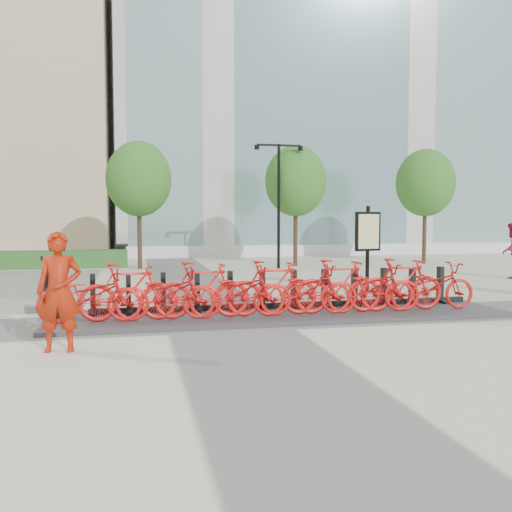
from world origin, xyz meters
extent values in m
plane|color=#B8BAA0|center=(0.00, 0.00, 0.00)|extent=(120.00, 120.00, 0.00)
cube|color=#37626F|center=(14.00, 26.00, 12.00)|extent=(32.00, 16.00, 24.00)
cube|color=#2F6633|center=(-5.00, 13.20, 0.35)|extent=(6.00, 1.20, 0.70)
cylinder|color=#332017|center=(-1.50, 12.00, 1.50)|extent=(0.18, 0.18, 3.00)
ellipsoid|color=#2E6921|center=(-1.50, 12.00, 3.60)|extent=(2.60, 2.60, 2.99)
cylinder|color=#332017|center=(5.00, 12.00, 1.50)|extent=(0.18, 0.18, 3.00)
ellipsoid|color=#2E6921|center=(5.00, 12.00, 3.60)|extent=(2.60, 2.60, 2.99)
cylinder|color=#332017|center=(11.00, 12.00, 1.50)|extent=(0.18, 0.18, 3.00)
ellipsoid|color=#2E6921|center=(11.00, 12.00, 3.60)|extent=(2.60, 2.60, 2.99)
cylinder|color=black|center=(4.00, 11.00, 2.50)|extent=(0.12, 0.12, 5.00)
cube|color=black|center=(3.55, 11.00, 4.95)|extent=(0.90, 0.08, 0.08)
cube|color=black|center=(4.45, 11.00, 4.95)|extent=(0.90, 0.08, 0.08)
cylinder|color=black|center=(3.10, 11.00, 4.85)|extent=(0.20, 0.20, 0.18)
cylinder|color=black|center=(4.90, 11.00, 4.85)|extent=(0.20, 0.20, 0.18)
cube|color=#3C3D40|center=(1.30, 0.30, 0.04)|extent=(9.60, 2.40, 0.08)
imported|color=red|center=(-2.60, -0.05, 0.60)|extent=(1.96, 0.68, 1.03)
imported|color=red|center=(-1.88, -0.05, 0.65)|extent=(1.90, 0.54, 1.14)
imported|color=red|center=(-1.16, -0.05, 0.60)|extent=(1.96, 0.68, 1.03)
imported|color=red|center=(-0.44, -0.05, 0.65)|extent=(1.90, 0.54, 1.14)
imported|color=red|center=(0.28, -0.05, 0.60)|extent=(1.96, 0.68, 1.03)
imported|color=red|center=(1.00, -0.05, 0.65)|extent=(1.90, 0.54, 1.14)
imported|color=red|center=(1.72, -0.05, 0.60)|extent=(1.96, 0.68, 1.03)
imported|color=red|center=(2.44, -0.05, 0.65)|extent=(1.90, 0.54, 1.14)
imported|color=red|center=(3.16, -0.05, 0.60)|extent=(1.96, 0.68, 1.03)
imported|color=red|center=(3.88, -0.05, 0.65)|extent=(1.90, 0.54, 1.14)
imported|color=red|center=(4.60, -0.05, 0.60)|extent=(1.96, 0.68, 1.03)
cube|color=black|center=(-3.37, 0.61, 0.65)|extent=(0.33, 0.29, 1.14)
cube|color=black|center=(-3.37, 0.61, 1.26)|extent=(0.40, 0.34, 0.15)
cube|color=black|center=(-3.37, 0.46, 0.87)|extent=(0.23, 0.03, 0.32)
imported|color=#9E1D07|center=(-2.91, -2.04, 0.94)|extent=(0.71, 0.49, 1.88)
cylinder|color=black|center=(4.65, 3.58, 1.20)|extent=(0.11, 0.11, 2.40)
cube|color=black|center=(4.65, 3.58, 1.69)|extent=(0.79, 0.27, 1.09)
cube|color=beige|center=(4.65, 3.51, 1.69)|extent=(0.67, 0.16, 0.96)
camera|label=1|loc=(-1.78, -11.31, 2.12)|focal=40.00mm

